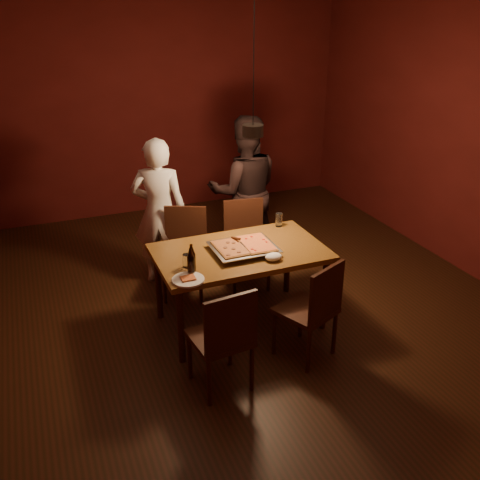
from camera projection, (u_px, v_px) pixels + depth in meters
name	position (u px, v px, depth m)	size (l,w,h in m)	color
room_shell	(253.00, 170.00, 4.72)	(6.00, 6.00, 6.00)	#34180E
dining_table	(240.00, 258.00, 4.76)	(1.50, 0.90, 0.75)	brown
chair_far_left	(185.00, 243.00, 5.36)	(0.56, 0.56, 0.49)	#38190F
chair_far_right	(246.00, 235.00, 5.55)	(0.48, 0.48, 0.49)	#38190F
chair_near_left	(225.00, 332.00, 3.94)	(0.46, 0.46, 0.49)	#38190F
chair_near_right	(315.00, 303.00, 4.32)	(0.55, 0.55, 0.49)	#38190F
pizza_tray	(244.00, 249.00, 4.69)	(0.55, 0.45, 0.05)	silver
pizza_meat	(231.00, 248.00, 4.64)	(0.24, 0.38, 0.02)	maroon
pizza_cheese	(256.00, 243.00, 4.72)	(0.26, 0.40, 0.02)	gold
spatula	(244.00, 244.00, 4.69)	(0.09, 0.24, 0.04)	silver
beer_bottle_a	(191.00, 261.00, 4.28)	(0.06, 0.06, 0.23)	black
beer_bottle_b	(192.00, 258.00, 4.31)	(0.06, 0.06, 0.24)	black
water_glass_left	(187.00, 261.00, 4.41)	(0.07, 0.07, 0.11)	silver
water_glass_right	(279.00, 220.00, 5.19)	(0.07, 0.07, 0.13)	silver
plate_slice	(188.00, 280.00, 4.22)	(0.26, 0.26, 0.03)	white
napkin	(274.00, 257.00, 4.53)	(0.15, 0.12, 0.06)	white
diner_white	(159.00, 212.00, 5.49)	(0.57, 0.37, 1.55)	white
diner_dark	(244.00, 191.00, 5.90)	(0.81, 0.63, 1.67)	black
pendant_lamp	(253.00, 129.00, 4.57)	(0.18, 0.18, 1.10)	black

